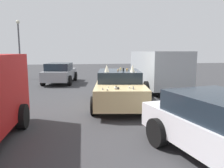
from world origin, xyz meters
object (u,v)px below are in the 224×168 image
art_car_decorated (119,87)px  parked_sedan_row_back_center (60,73)px  parked_van_near_left (157,68)px  lot_lamp_post (19,44)px

art_car_decorated → parked_sedan_row_back_center: art_car_decorated is taller
art_car_decorated → parked_sedan_row_back_center: size_ratio=1.11×
parked_sedan_row_back_center → parked_van_near_left: bearing=-113.5°
parked_sedan_row_back_center → lot_lamp_post: 4.91m
art_car_decorated → lot_lamp_post: 11.83m
lot_lamp_post → parked_sedan_row_back_center: bearing=-131.5°
art_car_decorated → parked_van_near_left: parked_van_near_left is taller
parked_sedan_row_back_center → lot_lamp_post: (2.95, 3.34, 2.07)m
parked_sedan_row_back_center → lot_lamp_post: size_ratio=0.91×
art_car_decorated → lot_lamp_post: bearing=-139.0°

